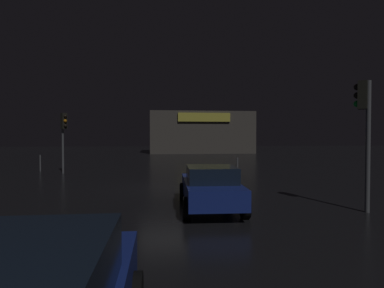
# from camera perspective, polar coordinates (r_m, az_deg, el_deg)

# --- Properties ---
(ground_plane) EXTENTS (120.00, 120.00, 0.00)m
(ground_plane) POSITION_cam_1_polar(r_m,az_deg,el_deg) (14.48, -4.58, -7.93)
(ground_plane) COLOR black
(store_building) EXTENTS (14.25, 8.80, 5.74)m
(store_building) POSITION_cam_1_polar(r_m,az_deg,el_deg) (46.26, 1.41, 2.06)
(store_building) COLOR #4C4742
(store_building) RESTS_ON ground
(traffic_signal_main) EXTENTS (0.43, 0.41, 4.05)m
(traffic_signal_main) POSITION_cam_1_polar(r_m,az_deg,el_deg) (11.14, 28.58, 4.04)
(traffic_signal_main) COLOR #595B60
(traffic_signal_main) RESTS_ON ground
(traffic_signal_cross_left) EXTENTS (0.42, 0.42, 3.80)m
(traffic_signal_cross_left) POSITION_cam_1_polar(r_m,az_deg,el_deg) (21.44, -22.08, 2.48)
(traffic_signal_cross_left) COLOR #595B60
(traffic_signal_cross_left) RESTS_ON ground
(car_far) EXTENTS (1.99, 4.11, 1.40)m
(car_far) POSITION_cam_1_polar(r_m,az_deg,el_deg) (10.32, 3.33, -7.69)
(car_far) COLOR navy
(car_far) RESTS_ON ground
(bollard_kerb_a) EXTENTS (0.10, 0.10, 0.93)m
(bollard_kerb_a) POSITION_cam_1_polar(r_m,az_deg,el_deg) (21.30, 8.17, -3.69)
(bollard_kerb_a) COLOR #595B60
(bollard_kerb_a) RESTS_ON ground
(bollard_kerb_b) EXTENTS (0.09, 0.09, 1.10)m
(bollard_kerb_b) POSITION_cam_1_polar(r_m,az_deg,el_deg) (23.49, -25.63, -3.12)
(bollard_kerb_b) COLOR #595B60
(bollard_kerb_b) RESTS_ON ground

